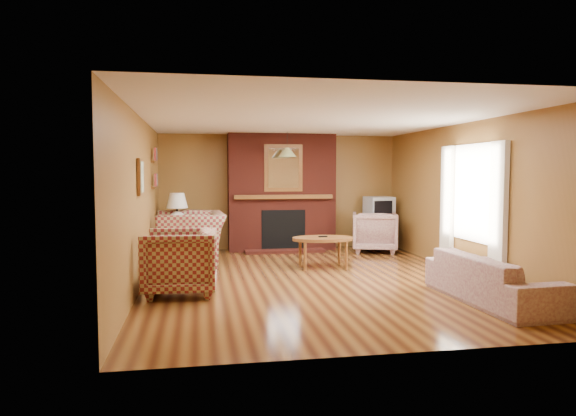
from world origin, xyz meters
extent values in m
plane|color=#45210E|center=(0.00, 0.00, 0.00)|extent=(6.50, 6.50, 0.00)
plane|color=white|center=(0.00, 0.00, 2.40)|extent=(6.50, 6.50, 0.00)
plane|color=brown|center=(0.00, 3.25, 1.20)|extent=(6.50, 0.00, 6.50)
plane|color=brown|center=(0.00, -3.25, 1.20)|extent=(6.50, 0.00, 6.50)
plane|color=brown|center=(-2.50, 0.00, 1.20)|extent=(0.00, 6.50, 6.50)
plane|color=brown|center=(2.50, 0.00, 1.20)|extent=(0.00, 6.50, 6.50)
cube|color=#541A12|center=(0.00, 3.00, 1.20)|extent=(2.20, 0.50, 2.40)
cube|color=black|center=(0.00, 2.77, 0.45)|extent=(0.90, 0.06, 0.80)
cube|color=#541A12|center=(0.00, 2.60, 0.03)|extent=(1.60, 0.35, 0.06)
cube|color=brown|center=(0.00, 2.73, 1.12)|extent=(2.00, 0.18, 0.08)
cube|color=brown|center=(0.00, 2.76, 1.70)|extent=(0.78, 0.05, 0.95)
cube|color=white|center=(0.00, 2.73, 1.70)|extent=(0.62, 0.02, 0.80)
cube|color=beige|center=(2.44, -0.95, 1.05)|extent=(0.08, 0.35, 2.00)
cube|color=beige|center=(2.44, 0.55, 1.05)|extent=(0.08, 0.35, 2.00)
cube|color=white|center=(2.48, -0.20, 1.30)|extent=(0.03, 1.10, 1.50)
cube|color=brown|center=(-2.47, 1.90, 1.35)|extent=(0.06, 0.55, 0.04)
cube|color=brown|center=(-2.47, 1.90, 1.80)|extent=(0.06, 0.55, 0.04)
cube|color=brown|center=(-2.47, -0.30, 1.55)|extent=(0.04, 0.40, 0.50)
cube|color=beige|center=(-2.44, -0.30, 1.55)|extent=(0.01, 0.32, 0.42)
cylinder|color=black|center=(0.00, 2.30, 2.22)|extent=(0.01, 0.01, 0.35)
cone|color=#B29247|center=(0.00, 2.30, 2.00)|extent=(0.36, 0.36, 0.18)
imported|color=maroon|center=(-1.85, 1.98, 0.45)|extent=(1.26, 1.43, 0.89)
imported|color=maroon|center=(-1.95, -0.63, 0.43)|extent=(1.00, 0.98, 0.87)
imported|color=#BBAF91|center=(1.90, -1.72, 0.29)|extent=(0.87, 2.05, 0.59)
imported|color=#BBAF91|center=(1.82, 2.42, 0.41)|extent=(1.09, 1.11, 0.81)
ellipsoid|color=brown|center=(0.36, 0.87, 0.50)|extent=(1.04, 0.65, 0.05)
cube|color=black|center=(0.36, 0.87, 0.53)|extent=(0.15, 0.05, 0.02)
cylinder|color=brown|center=(0.71, 1.07, 0.23)|extent=(0.05, 0.05, 0.47)
cylinder|color=brown|center=(0.01, 1.07, 0.23)|extent=(0.05, 0.05, 0.47)
cylinder|color=brown|center=(0.71, 0.66, 0.23)|extent=(0.05, 0.05, 0.47)
cylinder|color=brown|center=(0.01, 0.66, 0.23)|extent=(0.05, 0.05, 0.47)
cube|color=brown|center=(-2.10, 2.45, 0.28)|extent=(0.44, 0.44, 0.55)
sphere|color=white|center=(-2.10, 2.45, 0.71)|extent=(0.32, 0.32, 0.32)
cylinder|color=black|center=(-2.10, 2.45, 0.90)|extent=(0.03, 0.03, 0.10)
cone|color=white|center=(-2.10, 2.45, 1.08)|extent=(0.40, 0.40, 0.28)
cube|color=black|center=(2.05, 2.80, 0.31)|extent=(0.59, 0.55, 0.62)
cube|color=#ADAFB5|center=(2.05, 2.80, 0.86)|extent=(0.57, 0.55, 0.48)
cube|color=black|center=(2.05, 2.54, 0.86)|extent=(0.40, 0.06, 0.34)
camera|label=1|loc=(-1.69, -7.49, 1.62)|focal=32.00mm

